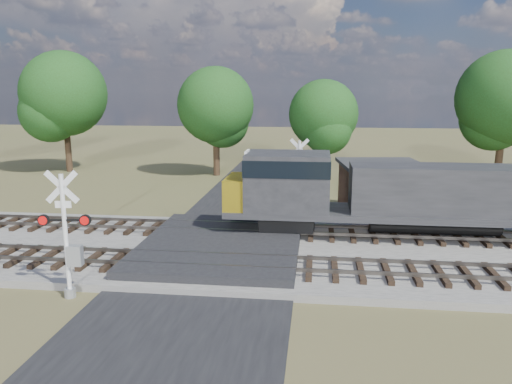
# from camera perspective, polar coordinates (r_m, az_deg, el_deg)

# --- Properties ---
(ground) EXTENTS (160.00, 160.00, 0.00)m
(ground) POSITION_cam_1_polar(r_m,az_deg,el_deg) (22.41, -4.20, -7.40)
(ground) COLOR brown
(ground) RESTS_ON ground
(ballast_bed) EXTENTS (140.00, 10.00, 0.30)m
(ballast_bed) POSITION_cam_1_polar(r_m,az_deg,el_deg) (23.19, 21.31, -7.14)
(ballast_bed) COLOR gray
(ballast_bed) RESTS_ON ground
(road) EXTENTS (7.00, 60.00, 0.08)m
(road) POSITION_cam_1_polar(r_m,az_deg,el_deg) (22.40, -4.20, -7.30)
(road) COLOR black
(road) RESTS_ON ground
(crossing_panel) EXTENTS (7.00, 9.00, 0.62)m
(crossing_panel) POSITION_cam_1_polar(r_m,az_deg,el_deg) (22.78, -3.97, -6.24)
(crossing_panel) COLOR #262628
(crossing_panel) RESTS_ON ground
(track_near) EXTENTS (140.00, 2.60, 0.33)m
(track_near) POSITION_cam_1_polar(r_m,az_deg,el_deg) (20.02, 3.57, -8.48)
(track_near) COLOR black
(track_near) RESTS_ON ballast_bed
(track_far) EXTENTS (140.00, 2.60, 0.33)m
(track_far) POSITION_cam_1_polar(r_m,az_deg,el_deg) (24.77, 4.26, -4.53)
(track_far) COLOR black
(track_far) RESTS_ON ballast_bed
(crossing_signal_near) EXTENTS (1.86, 0.42, 4.61)m
(crossing_signal_near) POSITION_cam_1_polar(r_m,az_deg,el_deg) (18.74, -20.58, -5.79)
(crossing_signal_near) COLOR silver
(crossing_signal_near) RESTS_ON ground
(crossing_signal_far) EXTENTS (1.83, 0.40, 4.53)m
(crossing_signal_far) POSITION_cam_1_polar(r_m,az_deg,el_deg) (29.57, 4.73, 1.03)
(crossing_signal_far) COLOR silver
(crossing_signal_far) RESTS_ON ground
(equipment_shed) EXTENTS (5.16, 5.16, 3.16)m
(equipment_shed) POSITION_cam_1_polar(r_m,az_deg,el_deg) (30.12, 14.00, 0.37)
(equipment_shed) COLOR #44251D
(equipment_shed) RESTS_ON ground
(treeline) EXTENTS (81.77, 11.71, 11.77)m
(treeline) POSITION_cam_1_polar(r_m,az_deg,el_deg) (42.29, 12.30, 10.81)
(treeline) COLOR black
(treeline) RESTS_ON ground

